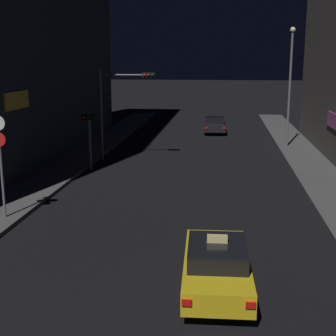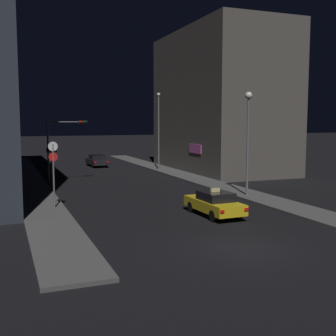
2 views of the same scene
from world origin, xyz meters
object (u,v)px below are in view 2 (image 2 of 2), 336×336
(traffic_light_left_kerb, at_px, (52,159))
(street_lamp_far_block, at_px, (159,125))
(traffic_light_overhead, at_px, (62,138))
(far_car, at_px, (97,161))
(sign_pole_left, at_px, (53,168))
(taxi, at_px, (214,203))
(street_lamp_near_block, at_px, (248,124))

(traffic_light_left_kerb, height_order, street_lamp_far_block, street_lamp_far_block)
(traffic_light_overhead, height_order, street_lamp_far_block, street_lamp_far_block)
(traffic_light_overhead, height_order, traffic_light_left_kerb, traffic_light_overhead)
(far_car, relative_size, sign_pole_left, 1.11)
(traffic_light_overhead, relative_size, sign_pole_left, 1.39)
(traffic_light_left_kerb, bearing_deg, far_car, 65.87)
(taxi, height_order, sign_pole_left, sign_pole_left)
(far_car, bearing_deg, traffic_light_overhead, -114.08)
(taxi, xyz_separation_m, traffic_light_overhead, (-6.35, 16.99, 3.29))
(traffic_light_overhead, xyz_separation_m, street_lamp_far_block, (11.04, 5.50, 1.04))
(traffic_light_left_kerb, relative_size, street_lamp_near_block, 0.45)
(taxi, bearing_deg, traffic_light_overhead, 110.49)
(taxi, xyz_separation_m, street_lamp_far_block, (4.69, 22.49, 4.33))
(taxi, bearing_deg, street_lamp_near_block, 42.87)
(taxi, relative_size, sign_pole_left, 1.11)
(street_lamp_near_block, distance_m, street_lamp_far_block, 17.84)
(traffic_light_overhead, distance_m, street_lamp_near_block, 16.82)
(far_car, distance_m, street_lamp_near_block, 26.07)
(traffic_light_overhead, relative_size, street_lamp_near_block, 0.77)
(street_lamp_near_block, height_order, street_lamp_far_block, street_lamp_far_block)
(taxi, height_order, street_lamp_near_block, street_lamp_near_block)
(sign_pole_left, xyz_separation_m, street_lamp_near_block, (13.52, -0.22, 2.64))
(traffic_light_left_kerb, height_order, sign_pole_left, sign_pole_left)
(traffic_light_left_kerb, bearing_deg, traffic_light_overhead, 65.64)
(taxi, relative_size, street_lamp_far_block, 0.54)
(sign_pole_left, bearing_deg, street_lamp_near_block, -0.92)
(traffic_light_left_kerb, bearing_deg, street_lamp_near_block, -37.13)
(traffic_light_left_kerb, height_order, street_lamp_near_block, street_lamp_near_block)
(taxi, height_order, far_car, taxi)
(far_car, distance_m, sign_pole_left, 26.09)
(traffic_light_left_kerb, xyz_separation_m, sign_pole_left, (-0.90, -9.34, 0.20))
(taxi, height_order, traffic_light_left_kerb, traffic_light_left_kerb)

